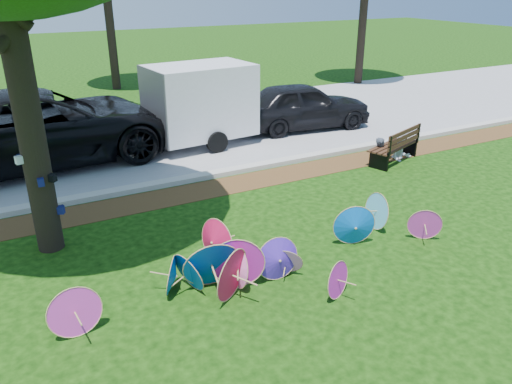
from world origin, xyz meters
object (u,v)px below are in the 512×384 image
Objects in this scene: parasol_pile at (256,256)px; person_left at (382,139)px; dark_pickup at (303,106)px; black_van at (43,127)px; cargo_trailer at (201,100)px; park_bench at (393,145)px; person_right at (402,137)px.

person_left reaches higher than parasol_pile.
person_left is (0.00, -3.74, -0.08)m from dark_pickup.
dark_pickup is (7.65, -0.35, -0.22)m from black_van.
parasol_pile is at bearing -110.50° from cargo_trailer.
black_van is 9.03m from park_bench.
black_van is 3.98× the size of park_bench.
person_left reaches higher than park_bench.
person_right is (0.35, 0.05, 0.16)m from park_bench.
cargo_trailer is 2.30× the size of person_right.
black_van is (-2.23, 7.39, 0.57)m from parasol_pile.
person_right is at bearing -14.99° from person_left.
park_bench is 0.39m from person_right.
park_bench is (0.35, -3.79, -0.29)m from dark_pickup.
person_right reaches higher than parasol_pile.
person_right is at bearing -162.28° from dark_pickup.
person_left is at bearing -172.87° from dark_pickup.
person_left is (5.42, 3.30, 0.27)m from parasol_pile.
park_bench is at bearing 29.40° from parasol_pile.
person_right is (0.70, -3.74, -0.12)m from dark_pickup.
person_right is at bearing -46.13° from cargo_trailer.
dark_pickup is at bearing 75.46° from park_bench.
dark_pickup is at bearing 52.44° from parasol_pile.
park_bench is (5.77, 3.25, 0.07)m from parasol_pile.
dark_pickup is 3.31× the size of person_left.
dark_pickup reaches higher than person_left.
black_van reaches higher than person_left.
person_left is at bearing 152.01° from park_bench.
cargo_trailer reaches higher than person_left.
parasol_pile is at bearing -167.20° from black_van.
cargo_trailer is at bearing -99.93° from black_van.
person_left is at bearing -51.34° from cargo_trailer.
park_bench is 1.32× the size of person_left.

